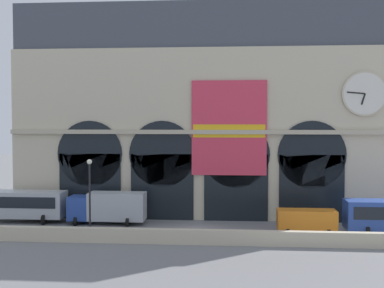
% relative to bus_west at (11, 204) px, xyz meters
% --- Properties ---
extents(ground_plane, '(200.00, 200.00, 0.00)m').
position_rel_bus_west_xyz_m(ground_plane, '(18.81, -2.66, -1.78)').
color(ground_plane, slate).
extents(quay_parapet_wall, '(90.00, 0.70, 1.22)m').
position_rel_bus_west_xyz_m(quay_parapet_wall, '(18.81, -7.71, -1.17)').
color(quay_parapet_wall, beige).
rests_on(quay_parapet_wall, ground).
extents(station_building, '(39.19, 4.63, 22.44)m').
position_rel_bus_west_xyz_m(station_building, '(18.85, 4.45, 9.04)').
color(station_building, beige).
rests_on(station_building, ground).
extents(bus_west, '(11.00, 3.25, 3.10)m').
position_rel_bus_west_xyz_m(bus_west, '(0.00, 0.00, 0.00)').
color(bus_west, '#ADB2B7').
rests_on(bus_west, ground).
extents(box_truck_midwest, '(7.50, 2.91, 3.12)m').
position_rel_bus_west_xyz_m(box_truck_midwest, '(10.05, -0.28, -0.08)').
color(box_truck_midwest, '#28479E').
rests_on(box_truck_midwest, ground).
extents(van_mideast, '(5.20, 2.48, 2.20)m').
position_rel_bus_west_xyz_m(van_mideast, '(28.85, -3.24, -0.54)').
color(van_mideast, orange).
rests_on(van_mideast, ground).
extents(street_lamp_quayside, '(0.44, 0.44, 6.90)m').
position_rel_bus_west_xyz_m(street_lamp_quayside, '(10.14, -6.91, 2.63)').
color(street_lamp_quayside, black).
rests_on(street_lamp_quayside, ground).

